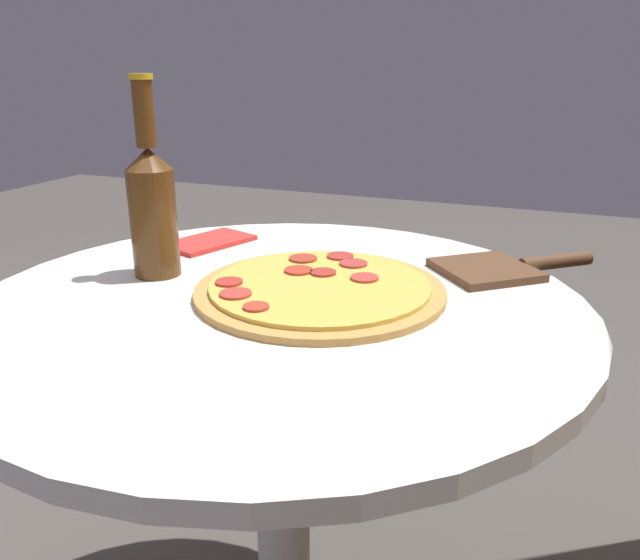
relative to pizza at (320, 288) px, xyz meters
The scene contains 5 objects.
table 0.20m from the pizza, 50.57° to the right, with size 0.82×0.82×0.72m.
pizza is the anchor object (origin of this frame).
beer_bottle 0.27m from the pizza, 87.31° to the right, with size 0.07×0.07×0.28m.
pizza_paddle 0.29m from the pizza, 130.51° to the left, with size 0.22×0.24×0.02m.
napkin 0.31m from the pizza, 120.36° to the right, with size 0.17×0.13×0.01m.
Camera 1 is at (0.70, 0.34, 1.02)m, focal length 35.00 mm.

